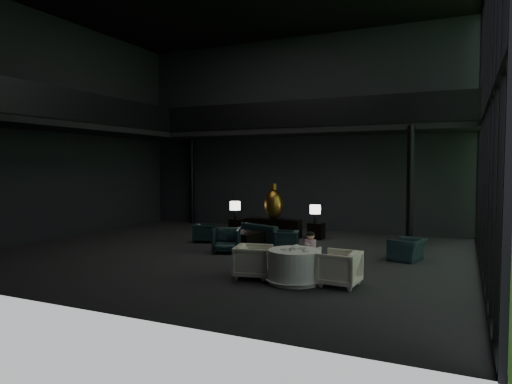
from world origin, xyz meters
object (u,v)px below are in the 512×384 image
at_px(bronze_urn, 274,204).
at_px(lounge_armchair_south, 226,239).
at_px(table_lamp_left, 235,207).
at_px(lounge_armchair_west, 205,233).
at_px(lounge_armchair_east, 287,241).
at_px(window_armchair, 407,248).
at_px(table_lamp_right, 315,210).
at_px(side_table_right, 316,231).
at_px(dining_chair_north, 303,259).
at_px(side_table_left, 237,226).
at_px(dining_chair_west, 253,258).
at_px(sofa, 265,229).
at_px(console, 273,228).
at_px(child, 310,244).
at_px(coffee_table, 245,239).
at_px(dining_table, 294,268).
at_px(dining_chair_east, 339,265).

xyz_separation_m(bronze_urn, lounge_armchair_south, (-0.12, -3.51, -0.80)).
bearing_deg(table_lamp_left, lounge_armchair_west, -93.97).
distance_m(lounge_armchair_east, window_armchair, 3.59).
relative_size(table_lamp_right, lounge_armchair_south, 0.76).
xyz_separation_m(side_table_right, lounge_armchair_west, (-3.34, -2.28, 0.03)).
distance_m(side_table_right, dining_chair_north, 5.36).
height_order(side_table_left, dining_chair_west, dining_chair_west).
height_order(sofa, dining_chair_west, dining_chair_west).
bearing_deg(dining_chair_west, lounge_armchair_east, -4.81).
bearing_deg(bronze_urn, dining_chair_west, -71.96).
relative_size(lounge_armchair_south, dining_chair_west, 0.92).
relative_size(bronze_urn, side_table_left, 2.26).
bearing_deg(side_table_left, dining_chair_west, -59.98).
height_order(console, window_armchair, window_armchair).
height_order(bronze_urn, child, bronze_urn).
distance_m(bronze_urn, lounge_armchair_east, 3.02).
distance_m(side_table_right, coffee_table, 2.91).
bearing_deg(lounge_armchair_east, dining_table, 10.02).
height_order(side_table_left, table_lamp_left, table_lamp_left).
distance_m(side_table_left, lounge_armchair_east, 4.04).
distance_m(table_lamp_left, lounge_armchair_south, 3.83).
distance_m(console, table_lamp_right, 1.76).
xyz_separation_m(bronze_urn, dining_chair_east, (3.99, -5.88, -0.76)).
height_order(dining_table, dining_chair_north, dining_table).
xyz_separation_m(table_lamp_left, window_armchair, (6.65, -2.40, -0.71)).
distance_m(table_lamp_left, table_lamp_right, 3.20).
height_order(coffee_table, dining_chair_north, dining_chair_north).
relative_size(lounge_armchair_west, lounge_armchair_east, 1.02).
bearing_deg(table_lamp_left, dining_chair_east, -46.28).
xyz_separation_m(sofa, window_armchair, (4.97, -1.43, -0.05)).
relative_size(console, dining_chair_east, 2.22).
height_order(dining_chair_west, child, child).
xyz_separation_m(side_table_left, dining_table, (4.59, -6.18, 0.04)).
height_order(side_table_right, dining_chair_east, dining_chair_east).
distance_m(lounge_armchair_south, dining_table, 4.00).
bearing_deg(dining_table, console, 116.50).
relative_size(lounge_armchair_south, child, 1.46).
xyz_separation_m(coffee_table, child, (3.23, -2.96, 0.52)).
xyz_separation_m(lounge_armchair_east, dining_chair_west, (0.49, -3.51, 0.15)).
bearing_deg(dining_table, bronze_urn, 116.38).
relative_size(side_table_right, coffee_table, 0.58).
relative_size(console, dining_chair_west, 2.26).
distance_m(lounge_armchair_west, coffee_table, 1.58).
height_order(sofa, coffee_table, sofa).
relative_size(bronze_urn, coffee_table, 1.31).
bearing_deg(sofa, window_armchair, -175.39).
bearing_deg(lounge_armchair_west, console, -58.26).
height_order(table_lamp_right, lounge_armchair_south, table_lamp_right).
distance_m(console, side_table_right, 1.62).
distance_m(dining_chair_west, child, 1.46).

